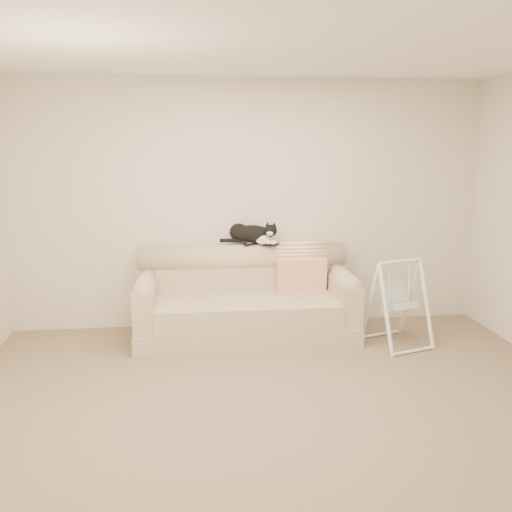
{
  "coord_description": "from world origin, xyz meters",
  "views": [
    {
      "loc": [
        -0.63,
        -3.97,
        1.99
      ],
      "look_at": [
        -0.02,
        1.27,
        0.9
      ],
      "focal_mm": 40.0,
      "sensor_mm": 36.0,
      "label": 1
    }
  ],
  "objects_px": {
    "remote_a": "(251,244)",
    "baby_swing": "(398,302)",
    "sofa": "(245,302)",
    "remote_b": "(270,244)",
    "tuxedo_cat": "(252,234)"
  },
  "relations": [
    {
      "from": "remote_a",
      "to": "remote_b",
      "type": "bearing_deg",
      "value": -11.65
    },
    {
      "from": "remote_a",
      "to": "baby_swing",
      "type": "relative_size",
      "value": 0.21
    },
    {
      "from": "remote_a",
      "to": "tuxedo_cat",
      "type": "distance_m",
      "value": 0.11
    },
    {
      "from": "baby_swing",
      "to": "remote_a",
      "type": "bearing_deg",
      "value": 152.97
    },
    {
      "from": "remote_b",
      "to": "tuxedo_cat",
      "type": "relative_size",
      "value": 0.29
    },
    {
      "from": "sofa",
      "to": "tuxedo_cat",
      "type": "relative_size",
      "value": 3.63
    },
    {
      "from": "remote_a",
      "to": "remote_b",
      "type": "distance_m",
      "value": 0.2
    },
    {
      "from": "sofa",
      "to": "baby_swing",
      "type": "distance_m",
      "value": 1.52
    },
    {
      "from": "sofa",
      "to": "remote_a",
      "type": "relative_size",
      "value": 12.26
    },
    {
      "from": "sofa",
      "to": "remote_b",
      "type": "height_order",
      "value": "remote_b"
    },
    {
      "from": "tuxedo_cat",
      "to": "remote_a",
      "type": "bearing_deg",
      "value": -112.6
    },
    {
      "from": "tuxedo_cat",
      "to": "baby_swing",
      "type": "distance_m",
      "value": 1.63
    },
    {
      "from": "remote_a",
      "to": "baby_swing",
      "type": "bearing_deg",
      "value": -27.03
    },
    {
      "from": "tuxedo_cat",
      "to": "baby_swing",
      "type": "relative_size",
      "value": 0.71
    },
    {
      "from": "remote_b",
      "to": "baby_swing",
      "type": "height_order",
      "value": "remote_b"
    }
  ]
}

